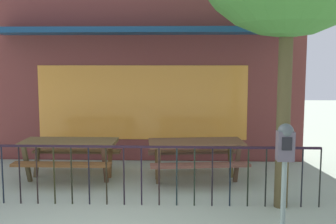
% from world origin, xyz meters
% --- Properties ---
extents(pub_storefront, '(7.37, 1.41, 5.13)m').
position_xyz_m(pub_storefront, '(0.00, 4.89, 2.56)').
color(pub_storefront, '#4C1D16').
rests_on(pub_storefront, ground).
extents(patio_fence_front, '(6.21, 0.04, 0.97)m').
position_xyz_m(patio_fence_front, '(0.00, 1.65, 0.66)').
color(patio_fence_front, black).
rests_on(patio_fence_front, ground).
extents(picnic_table_left, '(1.80, 1.36, 0.79)m').
position_xyz_m(picnic_table_left, '(-1.25, 3.03, 0.61)').
color(picnic_table_left, brown).
rests_on(picnic_table_left, ground).
extents(picnic_table_right, '(1.95, 1.56, 0.79)m').
position_xyz_m(picnic_table_right, '(1.19, 3.07, 0.61)').
color(picnic_table_right, brown).
rests_on(picnic_table_right, ground).
extents(parking_meter_near, '(0.18, 0.17, 1.63)m').
position_xyz_m(parking_meter_near, '(2.05, -0.31, 1.26)').
color(parking_meter_near, slate).
rests_on(parking_meter_near, ground).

